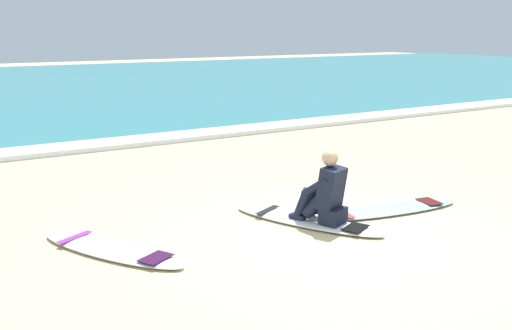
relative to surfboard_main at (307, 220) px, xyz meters
The scene contains 7 objects.
ground_plane 0.69m from the surfboard_main, 97.03° to the right, with size 80.00×80.00×0.00m, color beige.
sea 20.05m from the surfboard_main, 90.24° to the left, with size 80.00×28.00×0.10m, color teal.
breaking_foam 6.35m from the surfboard_main, 90.76° to the left, with size 80.00×0.90×0.11m, color white.
surfboard_main is the anchor object (origin of this frame).
surfer_seated 0.48m from the surfboard_main, 63.98° to the right, with size 0.56×0.77×0.95m.
surfboard_spare_near 2.54m from the surfboard_main, behind, with size 1.42×2.09×0.08m.
surfboard_spare_far 1.22m from the surfboard_main, ahead, with size 2.41×0.90×0.08m.
Camera 1 is at (-4.36, -5.24, 2.51)m, focal length 41.34 mm.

